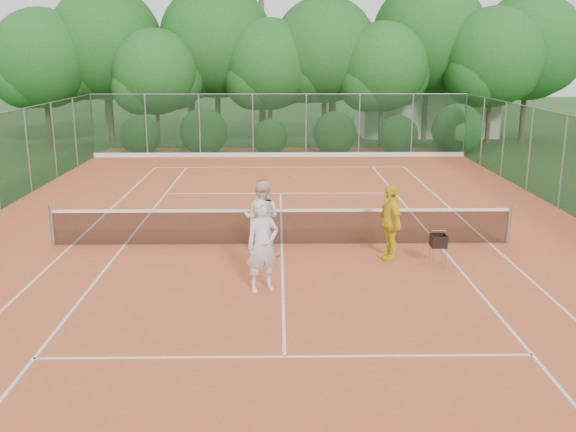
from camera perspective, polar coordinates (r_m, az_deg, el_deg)
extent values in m
plane|color=#224619|center=(16.79, -0.56, -2.64)|extent=(120.00, 120.00, 0.00)
cube|color=#D35F30|center=(16.78, -0.56, -2.61)|extent=(18.00, 36.00, 0.02)
cube|color=beige|center=(41.23, 11.97, 9.21)|extent=(8.00, 5.00, 3.00)
cylinder|color=gray|center=(17.62, -20.24, -0.79)|extent=(0.10, 0.10, 1.10)
cylinder|color=gray|center=(17.69, 19.04, -0.64)|extent=(0.10, 0.10, 1.10)
cube|color=black|center=(16.65, -0.56, -1.06)|extent=(11.87, 0.03, 0.86)
cube|color=white|center=(16.54, -0.56, 0.50)|extent=(11.87, 0.04, 0.07)
imported|color=silver|center=(13.33, -2.29, -2.64)|extent=(0.85, 0.73, 1.96)
imported|color=silver|center=(15.71, -2.35, -0.19)|extent=(1.05, 0.90, 1.88)
ellipsoid|color=red|center=(15.51, -2.38, 3.03)|extent=(0.22, 0.22, 0.14)
imported|color=yellow|center=(15.63, 9.04, -0.53)|extent=(0.70, 1.15, 1.83)
cylinder|color=gray|center=(15.22, 12.72, -3.73)|extent=(0.02, 0.02, 0.49)
cylinder|color=gray|center=(15.58, 13.55, -3.37)|extent=(0.02, 0.02, 0.49)
cube|color=black|center=(15.29, 13.22, -2.15)|extent=(0.34, 0.34, 0.29)
sphere|color=yellow|center=(26.94, -5.21, 3.85)|extent=(0.07, 0.07, 0.07)
sphere|color=yellow|center=(27.96, 1.61, 4.28)|extent=(0.07, 0.07, 0.07)
sphere|color=#DBEE37|center=(26.01, 0.52, 3.54)|extent=(0.07, 0.07, 0.07)
cube|color=white|center=(28.37, -0.73, 4.37)|extent=(11.03, 0.06, 0.01)
cube|color=white|center=(17.62, -18.71, -2.51)|extent=(0.06, 23.77, 0.01)
cube|color=white|center=(17.68, 17.53, -2.36)|extent=(0.06, 23.77, 0.01)
cube|color=white|center=(17.25, -14.35, -2.55)|extent=(0.06, 23.77, 0.01)
cube|color=white|center=(17.30, 13.20, -2.43)|extent=(0.06, 23.77, 0.01)
cube|color=white|center=(22.98, -0.67, 2.04)|extent=(8.23, 0.06, 0.01)
cube|color=white|center=(10.81, -0.31, -12.39)|extent=(8.23, 0.06, 0.01)
cube|color=white|center=(16.78, -0.56, -2.56)|extent=(0.06, 12.80, 0.01)
cube|color=#19381E|center=(31.25, -0.76, 8.05)|extent=(18.00, 0.02, 3.00)
cylinder|color=gray|center=(32.49, -16.99, 7.67)|extent=(0.07, 0.07, 3.00)
cylinder|color=gray|center=(32.54, 15.45, 7.79)|extent=(0.07, 0.07, 3.00)
cylinder|color=gray|center=(32.49, -16.99, 7.67)|extent=(0.07, 0.07, 3.00)
cylinder|color=gray|center=(32.54, 15.45, 7.79)|extent=(0.07, 0.07, 3.00)
cylinder|color=brown|center=(37.31, -20.59, 8.71)|extent=(0.26, 0.26, 3.75)
sphere|color=#1E551C|center=(37.20, -20.97, 12.95)|extent=(5.25, 5.25, 5.25)
cylinder|color=brown|center=(37.85, -15.54, 9.65)|extent=(0.30, 0.30, 4.40)
sphere|color=#1E551C|center=(37.76, -15.88, 14.57)|extent=(6.16, 6.16, 6.16)
cylinder|color=brown|center=(35.31, -11.51, 8.61)|extent=(0.22, 0.22, 3.20)
sphere|color=#1E551C|center=(35.17, -11.71, 12.45)|extent=(4.48, 4.48, 4.48)
cylinder|color=brown|center=(37.31, -6.26, 10.09)|extent=(0.31, 0.31, 4.50)
sphere|color=#1E551C|center=(37.23, -6.41, 15.21)|extent=(6.30, 6.30, 6.30)
cylinder|color=brown|center=(35.71, -1.60, 9.18)|extent=(0.24, 0.24, 3.50)
sphere|color=#1E551C|center=(35.57, -1.63, 13.34)|extent=(4.90, 4.90, 4.90)
cylinder|color=brown|center=(36.27, 3.22, 9.72)|extent=(0.28, 0.28, 4.10)
sphere|color=#1E551C|center=(36.16, 3.29, 14.52)|extent=(5.74, 5.74, 5.74)
cylinder|color=brown|center=(35.46, 8.25, 8.93)|extent=(0.23, 0.23, 3.40)
sphere|color=#1E551C|center=(35.32, 8.40, 12.99)|extent=(4.76, 4.76, 4.76)
cylinder|color=brown|center=(38.62, 12.12, 10.11)|extent=(0.32, 0.32, 4.65)
sphere|color=#1E551C|center=(38.55, 12.39, 15.22)|extent=(6.51, 6.51, 6.51)
cylinder|color=brown|center=(37.24, 17.43, 8.99)|extent=(0.26, 0.26, 3.80)
sphere|color=#1E551C|center=(37.13, 17.76, 13.30)|extent=(5.32, 5.32, 5.32)
cylinder|color=brown|center=(39.57, 20.22, 9.36)|extent=(0.29, 0.29, 4.25)
sphere|color=#1E551C|center=(39.47, 20.62, 13.91)|extent=(5.95, 5.95, 5.95)
cone|color=brown|center=(39.37, -16.15, 16.04)|extent=(0.44, 0.44, 13.00)
cone|color=brown|center=(37.40, -8.77, 15.01)|extent=(0.44, 0.44, 11.00)
cone|color=brown|center=(39.17, -2.37, 18.04)|extent=(0.44, 0.44, 15.00)
cone|color=brown|center=(36.70, 4.03, 14.37)|extent=(0.44, 0.44, 10.00)
cone|color=brown|center=(39.23, 9.85, 15.65)|extent=(0.44, 0.44, 12.00)
cone|color=brown|center=(41.15, 15.37, 16.68)|extent=(0.44, 0.44, 14.00)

